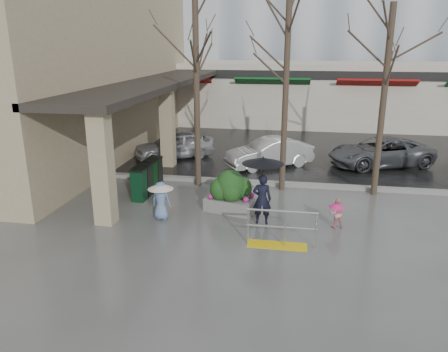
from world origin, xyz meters
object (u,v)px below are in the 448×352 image
(car_a, at_px, (174,145))
(car_c, at_px, (380,152))
(handrail, at_px, (280,233))
(child_blue, at_px, (161,196))
(child_pink, at_px, (336,211))
(car_b, at_px, (269,153))
(tree_midwest, at_px, (288,43))
(tree_west, at_px, (196,47))
(woman, at_px, (262,182))
(news_boxes, at_px, (148,178))
(planter, at_px, (231,192))
(tree_mideast, at_px, (388,55))

(car_a, relative_size, car_c, 0.82)
(handrail, height_order, child_blue, child_blue)
(handrail, xyz_separation_m, child_blue, (-3.70, 1.26, 0.37))
(child_pink, height_order, car_b, car_b)
(tree_midwest, bearing_deg, handrail, -88.09)
(child_blue, relative_size, car_b, 0.32)
(tree_west, bearing_deg, car_b, 50.36)
(woman, xyz_separation_m, car_b, (-0.24, 6.36, -0.70))
(news_boxes, bearing_deg, planter, -18.85)
(tree_west, xyz_separation_m, car_a, (-2.03, 3.75, -4.45))
(woman, bearing_deg, tree_west, -55.11)
(tree_west, bearing_deg, car_a, 118.42)
(child_pink, distance_m, car_c, 7.65)
(child_blue, bearing_deg, tree_west, -90.55)
(tree_midwest, distance_m, car_a, 7.91)
(tree_west, bearing_deg, tree_mideast, 0.00)
(handrail, bearing_deg, tree_mideast, 56.81)
(tree_mideast, height_order, news_boxes, tree_mideast)
(tree_mideast, xyz_separation_m, car_c, (0.82, 4.00, -4.23))
(car_a, bearing_deg, woman, 1.77)
(tree_midwest, relative_size, car_c, 1.54)
(tree_mideast, bearing_deg, news_boxes, -170.97)
(car_c, bearing_deg, planter, -61.84)
(child_pink, bearing_deg, handrail, 28.15)
(tree_midwest, xyz_separation_m, news_boxes, (-4.77, -1.28, -4.65))
(car_a, height_order, car_c, same)
(handrail, distance_m, tree_west, 7.52)
(woman, xyz_separation_m, car_a, (-4.77, 7.09, -0.70))
(tree_west, distance_m, woman, 5.73)
(child_blue, distance_m, news_boxes, 2.57)
(handrail, height_order, tree_midwest, tree_midwest)
(handrail, distance_m, child_blue, 3.93)
(tree_mideast, relative_size, planter, 3.74)
(child_blue, bearing_deg, car_a, -72.02)
(child_pink, distance_m, planter, 3.35)
(tree_midwest, bearing_deg, child_blue, -135.01)
(tree_midwest, height_order, car_a, tree_midwest)
(handrail, xyz_separation_m, car_c, (3.96, 8.80, 0.25))
(tree_west, height_order, tree_midwest, tree_midwest)
(child_pink, distance_m, car_a, 9.89)
(child_pink, relative_size, news_boxes, 0.43)
(car_b, bearing_deg, tree_west, -72.16)
(car_b, bearing_deg, woman, -30.32)
(child_blue, xyz_separation_m, planter, (2.01, 1.01, -0.08))
(handrail, height_order, child_pink, handrail)
(tree_mideast, distance_m, child_pink, 5.66)
(tree_mideast, height_order, car_a, tree_mideast)
(news_boxes, distance_m, car_a, 5.06)
(tree_midwest, bearing_deg, car_a, 144.35)
(tree_mideast, xyz_separation_m, news_boxes, (-8.07, -1.28, -4.28))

